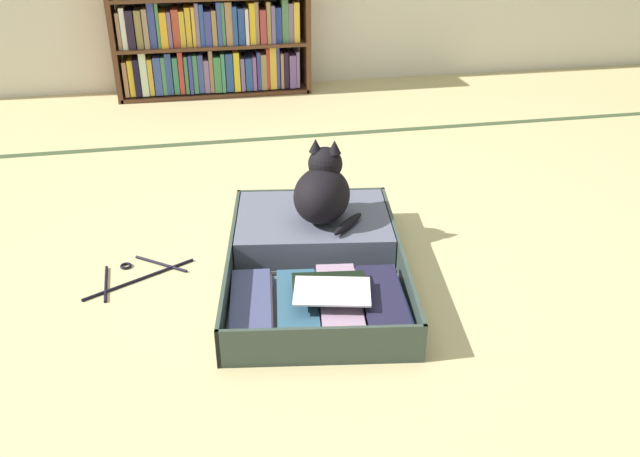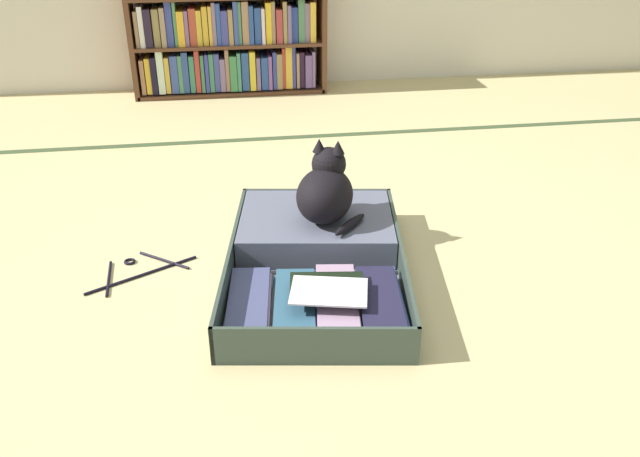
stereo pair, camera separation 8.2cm
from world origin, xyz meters
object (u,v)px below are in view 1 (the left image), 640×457
Objects in this scene: clothes_hanger at (135,275)px; bookshelf at (209,24)px; open_suitcase at (316,254)px; black_cat at (323,191)px.

bookshelf is at bearing 80.00° from clothes_hanger.
open_suitcase is 0.63m from clothes_hanger.
bookshelf reaches higher than open_suitcase.
black_cat is (0.29, -2.10, -0.20)m from bookshelf.
black_cat reaches higher than clothes_hanger.
bookshelf is at bearing 97.86° from black_cat.
bookshelf is 1.20× the size of open_suitcase.
bookshelf is 2.24m from clothes_hanger.
black_cat is at bearing 68.17° from open_suitcase.
black_cat is at bearing -82.14° from bookshelf.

